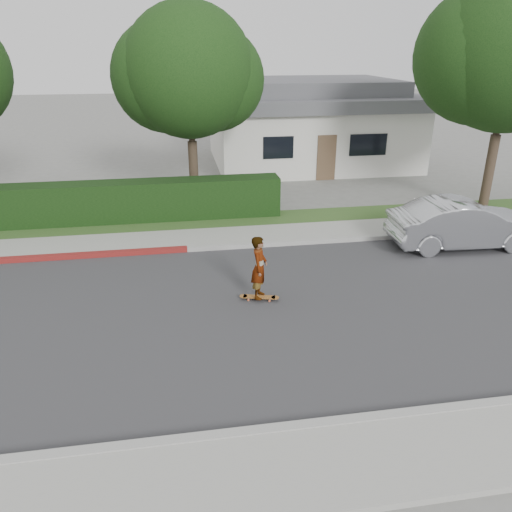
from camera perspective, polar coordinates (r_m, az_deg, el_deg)
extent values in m
plane|color=slate|center=(12.00, -11.93, -7.19)|extent=(120.00, 120.00, 0.00)
cube|color=#2D2D30|center=(12.00, -11.93, -7.17)|extent=(60.00, 8.00, 0.01)
cube|color=#9E9E99|center=(8.64, -12.80, -20.44)|extent=(60.00, 0.20, 0.15)
cube|color=gray|center=(8.02, -13.10, -24.92)|extent=(60.00, 1.60, 0.12)
cube|color=#9E9E99|center=(15.66, -11.52, 0.55)|extent=(60.00, 0.20, 0.15)
cube|color=gray|center=(16.50, -11.45, 1.68)|extent=(60.00, 1.60, 0.12)
cube|color=#2D4C1E|center=(18.00, -11.34, 3.48)|extent=(60.00, 1.60, 0.10)
cube|color=black|center=(18.73, -20.70, 5.45)|extent=(15.00, 1.00, 1.50)
cylinder|color=#33261C|center=(19.96, -7.12, 9.31)|extent=(0.36, 0.36, 2.52)
cylinder|color=#33261C|center=(19.61, -7.40, 14.68)|extent=(0.24, 0.24, 2.10)
sphere|color=black|center=(19.43, -7.70, 20.20)|extent=(4.80, 4.80, 4.80)
sphere|color=black|center=(19.82, -10.16, 19.53)|extent=(4.08, 4.08, 4.08)
sphere|color=black|center=(19.80, -4.93, 19.49)|extent=(3.84, 3.84, 3.84)
cylinder|color=#33261C|center=(21.05, 25.07, 8.55)|extent=(0.36, 0.36, 2.88)
cylinder|color=#33261C|center=(20.69, 26.09, 14.32)|extent=(0.24, 0.24, 2.40)
sphere|color=black|center=(20.56, 27.19, 20.22)|extent=(5.60, 5.60, 5.60)
sphere|color=black|center=(20.46, 24.49, 20.08)|extent=(4.76, 4.76, 4.76)
cube|color=beige|center=(27.72, 6.04, 13.71)|extent=(10.00, 8.00, 3.00)
cube|color=#4C4C51|center=(27.49, 6.20, 17.41)|extent=(10.60, 8.60, 0.60)
cube|color=#4C4C51|center=(27.44, 6.26, 18.66)|extent=(8.40, 6.40, 0.80)
cube|color=black|center=(23.27, 2.57, 12.28)|extent=(1.40, 0.06, 1.00)
cube|color=black|center=(24.51, 12.70, 12.30)|extent=(1.80, 0.06, 1.00)
cube|color=brown|center=(23.95, 8.04, 11.05)|extent=(0.90, 0.06, 2.10)
cylinder|color=#CF5E39|center=(12.55, -0.88, -5.03)|extent=(0.06, 0.04, 0.05)
cylinder|color=#CF5E39|center=(12.68, -0.80, -4.71)|extent=(0.06, 0.04, 0.05)
cylinder|color=#CF5E39|center=(12.51, 1.56, -5.14)|extent=(0.06, 0.04, 0.05)
cylinder|color=#CF5E39|center=(12.64, 1.61, -4.81)|extent=(0.06, 0.04, 0.05)
cube|color=silver|center=(12.60, -0.84, -4.72)|extent=(0.08, 0.17, 0.02)
cube|color=silver|center=(12.56, 1.59, -4.82)|extent=(0.08, 0.17, 0.02)
cube|color=brown|center=(12.57, 0.37, -4.69)|extent=(0.82, 0.39, 0.02)
cylinder|color=brown|center=(12.60, -1.45, -4.61)|extent=(0.24, 0.24, 0.02)
cylinder|color=brown|center=(12.54, 2.20, -4.77)|extent=(0.24, 0.24, 0.02)
imported|color=white|center=(12.21, 0.38, -1.31)|extent=(0.57, 0.68, 1.61)
imported|color=#BABCC2|center=(16.95, 22.66, 3.42)|extent=(4.69, 1.82, 1.52)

